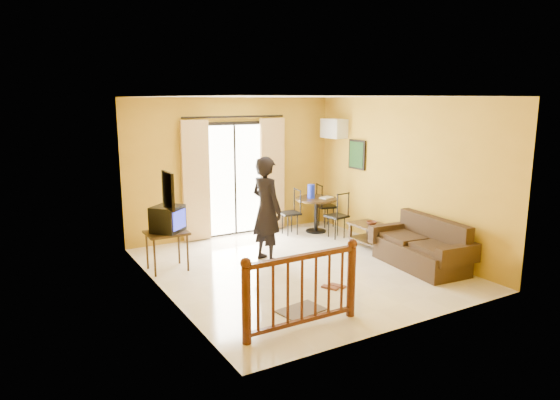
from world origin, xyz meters
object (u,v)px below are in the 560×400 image
standing_person (266,209)px  dining_table (316,205)px  coffee_table (374,233)px  sofa (423,249)px  television (168,219)px

standing_person → dining_table: bearing=-69.6°
coffee_table → sofa: size_ratio=0.55×
television → dining_table: bearing=-28.3°
dining_table → coffee_table: size_ratio=0.89×
coffee_table → sofa: sofa is taller
coffee_table → sofa: (0.00, -1.23, 0.01)m
dining_table → standing_person: standing_person is taller
coffee_table → dining_table: bearing=100.7°
dining_table → standing_person: size_ratio=0.48×
sofa → coffee_table: bearing=95.2°
coffee_table → standing_person: size_ratio=0.54×
dining_table → coffee_table: bearing=-79.3°
standing_person → coffee_table: bearing=-111.9°
television → sofa: size_ratio=0.36×
dining_table → sofa: 2.77m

